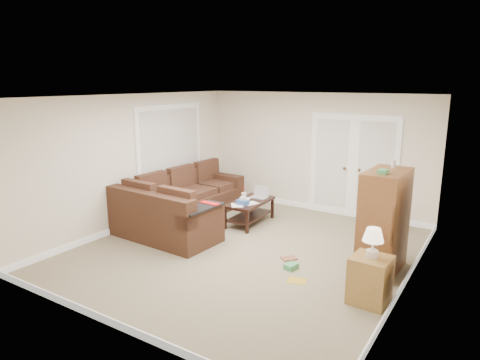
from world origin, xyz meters
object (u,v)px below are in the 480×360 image
Objects in this scene: sectional_sofa at (180,207)px; coffee_table at (250,211)px; tv_armoire at (384,221)px; side_cabinet at (370,276)px.

sectional_sofa is 1.36m from coffee_table.
tv_armoire reaches higher than sectional_sofa.
coffee_table is 2.88m from tv_armoire.
sectional_sofa is 4.09m from side_cabinet.
coffee_table is 0.71× the size of tv_armoire.
coffee_table is at bearing 165.91° from tv_armoire.
side_cabinet is at bearing -11.66° from sectional_sofa.
side_cabinet is (2.86, -1.82, 0.10)m from coffee_table.
side_cabinet is at bearing -34.38° from coffee_table.
tv_armoire is (3.83, 0.01, 0.40)m from sectional_sofa.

